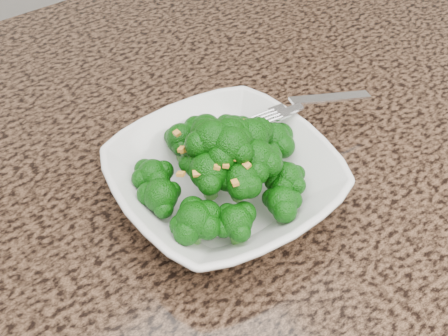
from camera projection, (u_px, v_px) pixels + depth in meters
granite_counter at (113, 267)px, 0.59m from camera, size 1.64×1.04×0.03m
bowl at (224, 181)px, 0.62m from camera, size 0.24×0.24×0.06m
broccoli_pile at (224, 138)px, 0.57m from camera, size 0.21×0.21×0.07m
garlic_topping at (224, 109)px, 0.54m from camera, size 0.13×0.13×0.01m
fork at (296, 108)px, 0.65m from camera, size 0.19×0.07×0.01m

